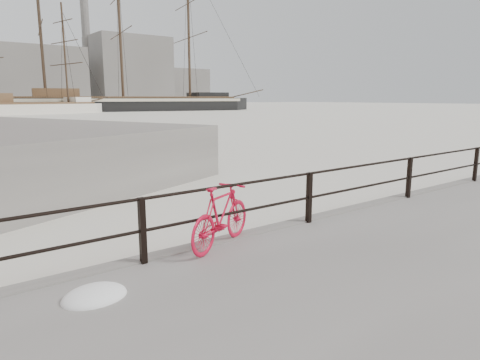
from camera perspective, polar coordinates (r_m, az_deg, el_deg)
ground at (r=11.48m, az=20.68°, el=-3.77°), size 400.00×400.00×0.00m
guardrail at (r=11.22m, az=21.62°, el=0.29°), size 28.00×0.10×1.00m
bicycle at (r=7.01m, az=-2.53°, el=-4.79°), size 1.69×0.95×1.05m
barque_black at (r=94.44m, az=-15.21°, el=8.86°), size 68.05×33.15×36.53m
schooner_mid at (r=82.55m, az=-25.74°, el=7.93°), size 29.60×17.05×20.11m
industrial_west at (r=148.89m, az=-26.49°, el=12.20°), size 32.00×18.00×18.00m
industrial_mid at (r=164.28m, az=-14.56°, el=13.80°), size 26.00×20.00×24.00m
industrial_east at (r=178.74m, az=-8.18°, el=12.17°), size 20.00×16.00×14.00m
smokestack at (r=165.22m, az=-19.79°, el=16.99°), size 2.80×2.80×44.00m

